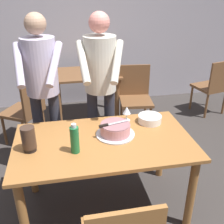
{
  "coord_description": "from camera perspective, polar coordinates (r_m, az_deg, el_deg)",
  "views": [
    {
      "loc": [
        -0.3,
        -1.91,
        1.96
      ],
      "look_at": [
        0.11,
        0.22,
        0.9
      ],
      "focal_mm": 42.98,
      "sensor_mm": 36.0,
      "label": 1
    }
  ],
  "objects": [
    {
      "name": "back_wall",
      "position": [
        4.59,
        -7.46,
        18.19
      ],
      "size": [
        10.0,
        0.12,
        2.7
      ],
      "primitive_type": "cube",
      "color": "#ADA8B2",
      "rests_on": "ground_plane"
    },
    {
      "name": "main_dining_table",
      "position": [
        2.34,
        -1.69,
        -8.41
      ],
      "size": [
        1.5,
        0.86,
        0.75
      ],
      "color": "#9E6633",
      "rests_on": "ground_plane"
    },
    {
      "name": "hurricane_lamp",
      "position": [
        2.19,
        -17.31,
        -5.49
      ],
      "size": [
        0.11,
        0.11,
        0.21
      ],
      "color": "black",
      "rests_on": "main_dining_table"
    },
    {
      "name": "plate_stack",
      "position": [
        2.57,
        8.04,
        -1.46
      ],
      "size": [
        0.22,
        0.22,
        0.07
      ],
      "color": "white",
      "rests_on": "main_dining_table"
    },
    {
      "name": "person_cutting_cake",
      "position": [
        2.72,
        -2.5,
        7.07
      ],
      "size": [
        0.46,
        0.57,
        1.72
      ],
      "color": "#2D2D38",
      "rests_on": "ground_plane"
    },
    {
      "name": "wine_glass_near",
      "position": [
        2.55,
        3.16,
        0.28
      ],
      "size": [
        0.08,
        0.08,
        0.14
      ],
      "color": "silver",
      "rests_on": "main_dining_table"
    },
    {
      "name": "background_table",
      "position": [
        4.09,
        -5.57,
        6.17
      ],
      "size": [
        1.0,
        0.7,
        0.74
      ],
      "color": "brown",
      "rests_on": "ground_plane"
    },
    {
      "name": "cake_on_platter",
      "position": [
        2.33,
        0.7,
        -3.77
      ],
      "size": [
        0.34,
        0.34,
        0.11
      ],
      "color": "silver",
      "rests_on": "main_dining_table"
    },
    {
      "name": "water_bottle",
      "position": [
        2.09,
        -7.94,
        -5.78
      ],
      "size": [
        0.07,
        0.07,
        0.25
      ],
      "color": "#1E6B38",
      "rests_on": "main_dining_table"
    },
    {
      "name": "cake_knife",
      "position": [
        2.27,
        -0.92,
        -2.74
      ],
      "size": [
        0.27,
        0.09,
        0.02
      ],
      "color": "silver",
      "rests_on": "cake_on_platter"
    },
    {
      "name": "ground_plane",
      "position": [
        2.75,
        -1.51,
        -19.38
      ],
      "size": [
        14.0,
        14.0,
        0.0
      ],
      "primitive_type": "plane",
      "color": "#383330"
    },
    {
      "name": "person_standing_beside",
      "position": [
        2.73,
        -14.67,
        6.3
      ],
      "size": [
        0.47,
        0.56,
        1.72
      ],
      "color": "#2D2D38",
      "rests_on": "ground_plane"
    },
    {
      "name": "background_chair_2",
      "position": [
        3.87,
        4.95,
        3.62
      ],
      "size": [
        0.49,
        0.49,
        0.9
      ],
      "color": "brown",
      "rests_on": "ground_plane"
    },
    {
      "name": "background_chair_1",
      "position": [
        3.62,
        -17.73,
        0.77
      ],
      "size": [
        0.6,
        0.6,
        0.9
      ],
      "color": "brown",
      "rests_on": "ground_plane"
    },
    {
      "name": "background_chair_0",
      "position": [
        4.53,
        20.79,
        5.4
      ],
      "size": [
        0.53,
        0.53,
        0.9
      ],
      "color": "brown",
      "rests_on": "ground_plane"
    }
  ]
}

